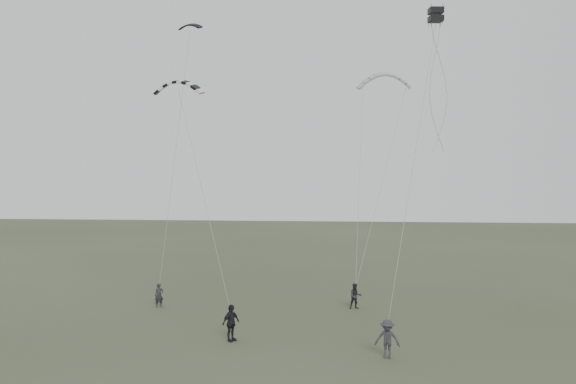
# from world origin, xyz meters

# --- Properties ---
(ground) EXTENTS (140.00, 140.00, 0.00)m
(ground) POSITION_xyz_m (0.00, 0.00, 0.00)
(ground) COLOR #323E28
(ground) RESTS_ON ground
(flyer_left) EXTENTS (0.66, 0.57, 1.52)m
(flyer_left) POSITION_xyz_m (-8.09, 6.06, 0.76)
(flyer_left) COLOR #232328
(flyer_left) RESTS_ON ground
(flyer_right) EXTENTS (0.88, 0.75, 1.60)m
(flyer_right) POSITION_xyz_m (4.34, 6.78, 0.80)
(flyer_right) COLOR black
(flyer_right) RESTS_ON ground
(flyer_center) EXTENTS (1.01, 1.15, 1.87)m
(flyer_center) POSITION_xyz_m (-2.19, -0.59, 0.93)
(flyer_center) COLOR black
(flyer_center) RESTS_ON ground
(flyer_far) EXTENTS (1.26, 0.87, 1.79)m
(flyer_far) POSITION_xyz_m (5.50, -2.53, 0.89)
(flyer_far) COLOR #2C2C31
(flyer_far) RESTS_ON ground
(kite_dark_small) EXTENTS (1.80, 1.08, 0.69)m
(kite_dark_small) POSITION_xyz_m (-7.17, 10.53, 18.95)
(kite_dark_small) COLOR black
(kite_dark_small) RESTS_ON flyer_left
(kite_pale_large) EXTENTS (4.20, 1.59, 1.90)m
(kite_pale_large) POSITION_xyz_m (6.78, 15.50, 16.13)
(kite_pale_large) COLOR #9D9FA2
(kite_pale_large) RESTS_ON flyer_right
(kite_striped) EXTENTS (2.87, 1.11, 1.26)m
(kite_striped) POSITION_xyz_m (-5.77, 2.67, 13.69)
(kite_striped) COLOR black
(kite_striped) RESTS_ON flyer_center
(kite_box) EXTENTS (0.79, 0.83, 0.79)m
(kite_box) POSITION_xyz_m (8.40, 2.42, 17.00)
(kite_box) COLOR black
(kite_box) RESTS_ON flyer_far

